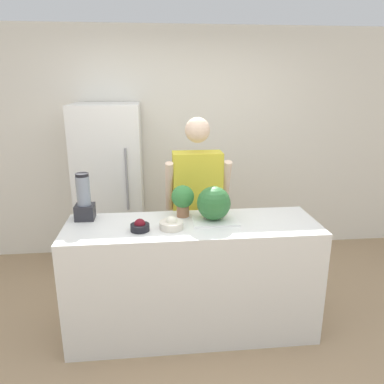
# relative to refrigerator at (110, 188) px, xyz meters

# --- Properties ---
(ground_plane) EXTENTS (14.00, 14.00, 0.00)m
(ground_plane) POSITION_rel_refrigerator_xyz_m (0.76, -1.59, -0.90)
(ground_plane) COLOR tan
(wall_back) EXTENTS (8.00, 0.06, 2.60)m
(wall_back) POSITION_rel_refrigerator_xyz_m (0.76, 0.38, 0.40)
(wall_back) COLOR white
(wall_back) RESTS_ON ground_plane
(counter_island) EXTENTS (1.98, 0.63, 0.95)m
(counter_island) POSITION_rel_refrigerator_xyz_m (0.76, -1.27, -0.42)
(counter_island) COLOR white
(counter_island) RESTS_ON ground_plane
(refrigerator) EXTENTS (0.69, 0.68, 1.79)m
(refrigerator) POSITION_rel_refrigerator_xyz_m (0.00, 0.00, 0.00)
(refrigerator) COLOR white
(refrigerator) RESTS_ON ground_plane
(person) EXTENTS (0.59, 0.27, 1.71)m
(person) POSITION_rel_refrigerator_xyz_m (0.87, -0.70, -0.02)
(person) COLOR gray
(person) RESTS_ON ground_plane
(cutting_board) EXTENTS (0.35, 0.29, 0.01)m
(cutting_board) POSITION_rel_refrigerator_xyz_m (0.95, -1.22, 0.06)
(cutting_board) COLOR white
(cutting_board) RESTS_ON counter_island
(watermelon) EXTENTS (0.27, 0.27, 0.27)m
(watermelon) POSITION_rel_refrigerator_xyz_m (0.94, -1.22, 0.20)
(watermelon) COLOR #2D6B33
(watermelon) RESTS_ON cutting_board
(bowl_cherries) EXTENTS (0.14, 0.14, 0.09)m
(bowl_cherries) POSITION_rel_refrigerator_xyz_m (0.36, -1.37, 0.09)
(bowl_cherries) COLOR black
(bowl_cherries) RESTS_ON counter_island
(bowl_cream) EXTENTS (0.18, 0.18, 0.10)m
(bowl_cream) POSITION_rel_refrigerator_xyz_m (0.60, -1.35, 0.09)
(bowl_cream) COLOR beige
(bowl_cream) RESTS_ON counter_island
(blender) EXTENTS (0.15, 0.15, 0.38)m
(blender) POSITION_rel_refrigerator_xyz_m (-0.08, -1.07, 0.21)
(blender) COLOR #28282D
(blender) RESTS_ON counter_island
(potted_plant) EXTENTS (0.19, 0.19, 0.26)m
(potted_plant) POSITION_rel_refrigerator_xyz_m (0.70, -1.09, 0.20)
(potted_plant) COLOR #996647
(potted_plant) RESTS_ON counter_island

